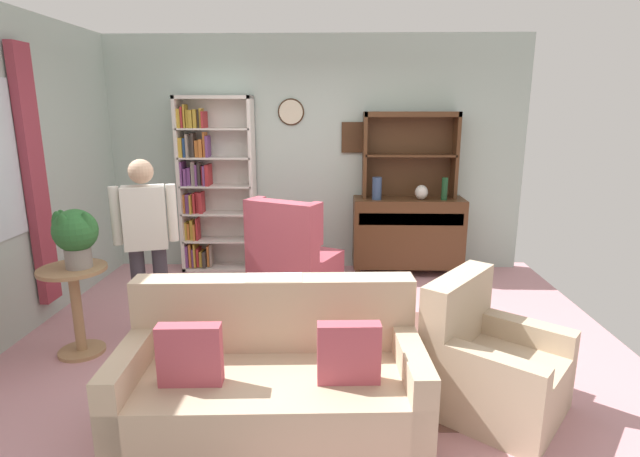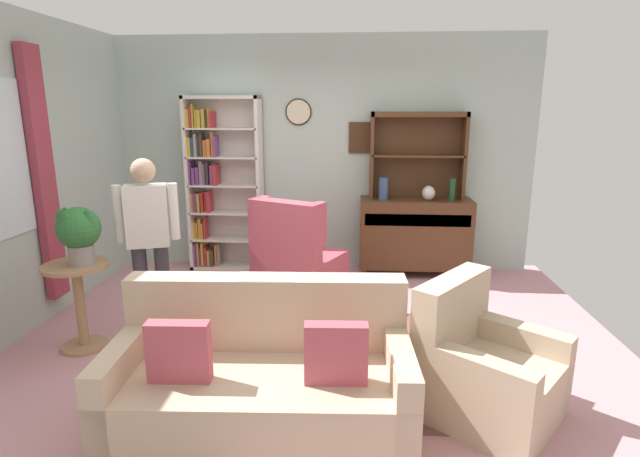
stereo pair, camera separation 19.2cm
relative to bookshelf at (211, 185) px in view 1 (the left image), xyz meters
name	(u,v)px [view 1 (the left image)]	position (x,y,z in m)	size (l,w,h in m)	color
ground_plane	(308,341)	(1.27, -1.94, -1.06)	(5.40, 4.60, 0.02)	#C68C93
wall_back	(316,155)	(1.27, 0.19, 0.35)	(5.00, 0.09, 2.80)	#ADC1B7
area_rug	(331,357)	(1.47, -2.24, -1.05)	(2.24, 1.86, 0.01)	brown
bookshelf	(211,185)	(0.00, 0.00, 0.00)	(0.90, 0.30, 2.10)	silver
sideboard	(408,232)	(2.37, -0.08, -0.54)	(1.30, 0.45, 0.92)	#4C2D19
sideboard_hutch	(410,143)	(2.37, 0.03, 0.51)	(1.10, 0.26, 1.00)	#4C2D19
vase_tall	(377,188)	(1.98, -0.16, 0.00)	(0.11, 0.11, 0.26)	#33476B
vase_round	(421,192)	(2.50, -0.15, -0.05)	(0.15, 0.15, 0.17)	beige
bottle_wine	(445,189)	(2.76, -0.17, 0.00)	(0.07, 0.07, 0.26)	#194223
couch_floral	(273,383)	(1.12, -3.15, -0.74)	(1.84, 0.94, 0.90)	#C6AD8E
armchair_floral	(490,368)	(2.52, -2.89, -0.76)	(1.08, 1.07, 0.88)	#C6AD8E
wingback_chair	(292,260)	(1.04, -0.83, -0.67)	(1.05, 1.06, 1.05)	#B74C5B
plant_stand	(76,301)	(-0.58, -2.21, -0.60)	(0.52, 0.52, 0.73)	#A87F56
potted_plant_large	(75,234)	(-0.52, -2.21, -0.04)	(0.34, 0.34, 0.47)	gray
person_reading	(146,238)	(-0.08, -1.93, -0.15)	(0.52, 0.30, 1.56)	#38333D
coffee_table	(285,315)	(1.10, -2.22, -0.70)	(0.80, 0.50, 0.42)	#4C2D19
book_stack	(292,304)	(1.16, -2.26, -0.58)	(0.17, 0.16, 0.11)	gray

